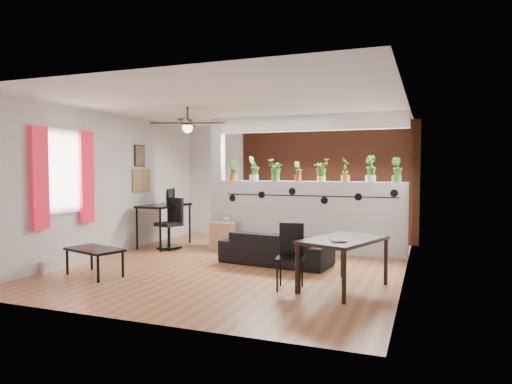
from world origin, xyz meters
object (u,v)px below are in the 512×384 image
at_px(office_chair, 171,227).
at_px(potted_plant_5, 345,169).
at_px(coffee_table, 94,251).
at_px(ceiling_fan, 188,124).
at_px(potted_plant_1, 254,168).
at_px(sofa, 276,249).
at_px(potted_plant_0, 233,169).
at_px(potted_plant_3, 298,171).
at_px(potted_plant_6, 371,168).
at_px(cup, 226,219).
at_px(potted_plant_7, 397,169).
at_px(dining_table, 343,244).
at_px(folding_chair, 291,250).
at_px(computer_desk, 164,208).
at_px(potted_plant_2, 275,169).
at_px(potted_plant_4, 321,169).
at_px(cube_shelf, 224,236).

bearing_deg(office_chair, potted_plant_5, 10.52).
bearing_deg(coffee_table, ceiling_fan, 53.01).
distance_m(potted_plant_1, sofa, 2.04).
relative_size(potted_plant_0, sofa, 0.24).
bearing_deg(potted_plant_0, potted_plant_3, 0.00).
bearing_deg(sofa, potted_plant_6, -130.47).
height_order(potted_plant_3, cup, potted_plant_3).
distance_m(potted_plant_7, dining_table, 2.69).
bearing_deg(ceiling_fan, folding_chair, -22.44).
height_order(potted_plant_6, folding_chair, potted_plant_6).
relative_size(ceiling_fan, computer_desk, 1.00).
height_order(potted_plant_2, office_chair, potted_plant_2).
xyz_separation_m(potted_plant_2, potted_plant_3, (0.45, 0.00, -0.02)).
distance_m(ceiling_fan, potted_plant_1, 1.99).
relative_size(potted_plant_1, computer_desk, 0.41).
relative_size(potted_plant_0, folding_chair, 0.49).
relative_size(potted_plant_2, folding_chair, 0.50).
bearing_deg(potted_plant_2, folding_chair, -67.53).
distance_m(sofa, computer_desk, 2.86).
bearing_deg(potted_plant_6, potted_plant_3, 180.00).
distance_m(potted_plant_0, potted_plant_6, 2.71).
height_order(potted_plant_0, dining_table, potted_plant_0).
bearing_deg(cup, potted_plant_7, 6.14).
bearing_deg(coffee_table, cup, 70.83).
relative_size(potted_plant_1, potted_plant_2, 1.14).
bearing_deg(computer_desk, folding_chair, -33.59).
height_order(potted_plant_0, potted_plant_4, potted_plant_4).
bearing_deg(potted_plant_0, folding_chair, -52.88).
distance_m(potted_plant_1, computer_desk, 2.03).
bearing_deg(ceiling_fan, cup, 89.27).
xyz_separation_m(ceiling_fan, potted_plant_6, (2.73, 1.80, -0.71)).
height_order(ceiling_fan, computer_desk, ceiling_fan).
xyz_separation_m(potted_plant_4, potted_plant_7, (1.35, -0.00, 0.01)).
xyz_separation_m(ceiling_fan, potted_plant_5, (2.28, 1.80, -0.73)).
height_order(ceiling_fan, potted_plant_7, ceiling_fan).
bearing_deg(ceiling_fan, potted_plant_5, 38.33).
bearing_deg(potted_plant_0, ceiling_fan, -90.64).
relative_size(potted_plant_5, cup, 3.55).
bearing_deg(cube_shelf, potted_plant_7, 3.86).
height_order(cube_shelf, dining_table, dining_table).
xyz_separation_m(potted_plant_2, sofa, (0.42, -1.26, -1.32)).
xyz_separation_m(potted_plant_2, potted_plant_6, (1.81, -0.00, 0.03)).
relative_size(potted_plant_7, computer_desk, 0.37).
height_order(potted_plant_5, folding_chair, potted_plant_5).
distance_m(potted_plant_3, sofa, 1.81).
bearing_deg(potted_plant_2, office_chair, -162.62).
bearing_deg(coffee_table, potted_plant_0, 72.84).
bearing_deg(computer_desk, cube_shelf, 3.05).
bearing_deg(potted_plant_6, cup, -172.85).
bearing_deg(sofa, potted_plant_1, -47.88).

